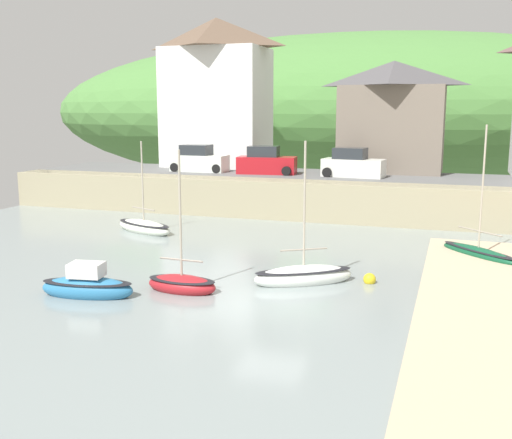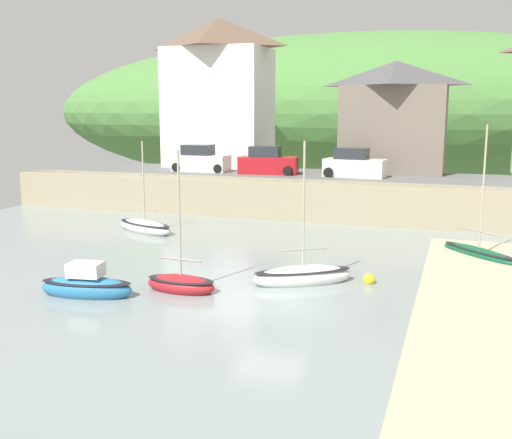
{
  "view_description": "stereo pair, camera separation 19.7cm",
  "coord_description": "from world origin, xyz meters",
  "px_view_note": "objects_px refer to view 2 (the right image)",
  "views": [
    {
      "loc": [
        6.13,
        -20.17,
        6.94
      ],
      "look_at": [
        -2.67,
        6.31,
        1.83
      ],
      "focal_mm": 42.58,
      "sensor_mm": 36.0,
      "label": 1
    },
    {
      "loc": [
        6.31,
        -20.11,
        6.94
      ],
      "look_at": [
        -2.67,
        6.31,
        1.83
      ],
      "focal_mm": 42.58,
      "sensor_mm": 36.0,
      "label": 2
    }
  ],
  "objects_px": {
    "sailboat_tall_mast": "(479,252)",
    "parked_car_near_slipway": "(200,160)",
    "sailboat_nearest_shore": "(145,227)",
    "rowboat_small_beached": "(181,284)",
    "parked_car_end_of_row": "(354,165)",
    "mooring_buoy": "(369,280)",
    "parked_car_by_wall": "(268,162)",
    "waterfront_building_centre": "(394,116)",
    "waterfront_building_left": "(219,92)",
    "fishing_boat_green": "(86,286)",
    "sailboat_blue_trim": "(303,276)"
  },
  "relations": [
    {
      "from": "sailboat_blue_trim",
      "to": "rowboat_small_beached",
      "type": "relative_size",
      "value": 1.05
    },
    {
      "from": "waterfront_building_centre",
      "to": "mooring_buoy",
      "type": "distance_m",
      "value": 22.44
    },
    {
      "from": "fishing_boat_green",
      "to": "sailboat_nearest_shore",
      "type": "height_order",
      "value": "sailboat_nearest_shore"
    },
    {
      "from": "waterfront_building_left",
      "to": "fishing_boat_green",
      "type": "height_order",
      "value": "waterfront_building_left"
    },
    {
      "from": "sailboat_blue_trim",
      "to": "parked_car_by_wall",
      "type": "height_order",
      "value": "sailboat_blue_trim"
    },
    {
      "from": "fishing_boat_green",
      "to": "mooring_buoy",
      "type": "distance_m",
      "value": 11.06
    },
    {
      "from": "rowboat_small_beached",
      "to": "parked_car_near_slipway",
      "type": "height_order",
      "value": "rowboat_small_beached"
    },
    {
      "from": "waterfront_building_left",
      "to": "sailboat_tall_mast",
      "type": "bearing_deg",
      "value": -38.42
    },
    {
      "from": "fishing_boat_green",
      "to": "sailboat_blue_trim",
      "type": "relative_size",
      "value": 0.63
    },
    {
      "from": "rowboat_small_beached",
      "to": "parked_car_end_of_row",
      "type": "bearing_deg",
      "value": 83.9
    },
    {
      "from": "waterfront_building_centre",
      "to": "sailboat_blue_trim",
      "type": "distance_m",
      "value": 23.21
    },
    {
      "from": "fishing_boat_green",
      "to": "rowboat_small_beached",
      "type": "relative_size",
      "value": 0.66
    },
    {
      "from": "sailboat_nearest_shore",
      "to": "parked_car_end_of_row",
      "type": "xyz_separation_m",
      "value": [
        10.11,
        10.62,
        2.92
      ]
    },
    {
      "from": "rowboat_small_beached",
      "to": "parked_car_near_slipway",
      "type": "bearing_deg",
      "value": 114.48
    },
    {
      "from": "waterfront_building_left",
      "to": "sailboat_nearest_shore",
      "type": "bearing_deg",
      "value": -84.19
    },
    {
      "from": "waterfront_building_left",
      "to": "parked_car_near_slipway",
      "type": "height_order",
      "value": "waterfront_building_left"
    },
    {
      "from": "sailboat_nearest_shore",
      "to": "rowboat_small_beached",
      "type": "bearing_deg",
      "value": -31.11
    },
    {
      "from": "sailboat_blue_trim",
      "to": "mooring_buoy",
      "type": "xyz_separation_m",
      "value": [
        2.53,
        0.88,
        -0.16
      ]
    },
    {
      "from": "waterfront_building_left",
      "to": "mooring_buoy",
      "type": "xyz_separation_m",
      "value": [
        15.25,
        -21.49,
        -8.07
      ]
    },
    {
      "from": "fishing_boat_green",
      "to": "sailboat_tall_mast",
      "type": "relative_size",
      "value": 0.59
    },
    {
      "from": "rowboat_small_beached",
      "to": "parked_car_end_of_row",
      "type": "height_order",
      "value": "rowboat_small_beached"
    },
    {
      "from": "sailboat_tall_mast",
      "to": "parked_car_near_slipway",
      "type": "bearing_deg",
      "value": -164.39
    },
    {
      "from": "fishing_boat_green",
      "to": "sailboat_tall_mast",
      "type": "xyz_separation_m",
      "value": [
        14.1,
        11.08,
        -0.12
      ]
    },
    {
      "from": "rowboat_small_beached",
      "to": "parked_car_near_slipway",
      "type": "distance_m",
      "value": 22.14
    },
    {
      "from": "waterfront_building_centre",
      "to": "parked_car_by_wall",
      "type": "relative_size",
      "value": 1.85
    },
    {
      "from": "sailboat_tall_mast",
      "to": "mooring_buoy",
      "type": "distance_m",
      "value": 7.37
    },
    {
      "from": "sailboat_blue_trim",
      "to": "parked_car_near_slipway",
      "type": "relative_size",
      "value": 1.44
    },
    {
      "from": "parked_car_near_slipway",
      "to": "waterfront_building_left",
      "type": "bearing_deg",
      "value": 95.27
    },
    {
      "from": "rowboat_small_beached",
      "to": "parked_car_near_slipway",
      "type": "xyz_separation_m",
      "value": [
        -8.17,
        20.37,
        2.92
      ]
    },
    {
      "from": "parked_car_by_wall",
      "to": "parked_car_end_of_row",
      "type": "distance_m",
      "value": 6.13
    },
    {
      "from": "fishing_boat_green",
      "to": "parked_car_end_of_row",
      "type": "xyz_separation_m",
      "value": [
        6.22,
        22.07,
        2.83
      ]
    },
    {
      "from": "sailboat_tall_mast",
      "to": "sailboat_nearest_shore",
      "type": "bearing_deg",
      "value": -135.74
    },
    {
      "from": "waterfront_building_centre",
      "to": "parked_car_near_slipway",
      "type": "xyz_separation_m",
      "value": [
        -13.35,
        -4.5,
        -3.22
      ]
    },
    {
      "from": "fishing_boat_green",
      "to": "parked_car_near_slipway",
      "type": "relative_size",
      "value": 0.9
    },
    {
      "from": "fishing_boat_green",
      "to": "waterfront_building_centre",
      "type": "bearing_deg",
      "value": 63.7
    },
    {
      "from": "waterfront_building_centre",
      "to": "parked_car_by_wall",
      "type": "bearing_deg",
      "value": -151.17
    },
    {
      "from": "sailboat_blue_trim",
      "to": "rowboat_small_beached",
      "type": "bearing_deg",
      "value": 178.22
    },
    {
      "from": "waterfront_building_centre",
      "to": "rowboat_small_beached",
      "type": "bearing_deg",
      "value": -101.76
    },
    {
      "from": "parked_car_end_of_row",
      "to": "sailboat_blue_trim",
      "type": "bearing_deg",
      "value": -80.29
    },
    {
      "from": "sailboat_tall_mast",
      "to": "parked_car_end_of_row",
      "type": "bearing_deg",
      "value": 171.06
    },
    {
      "from": "sailboat_nearest_shore",
      "to": "sailboat_tall_mast",
      "type": "distance_m",
      "value": 17.99
    },
    {
      "from": "parked_car_by_wall",
      "to": "waterfront_building_centre",
      "type": "bearing_deg",
      "value": 21.96
    },
    {
      "from": "sailboat_nearest_shore",
      "to": "mooring_buoy",
      "type": "bearing_deg",
      "value": -1.62
    },
    {
      "from": "waterfront_building_left",
      "to": "waterfront_building_centre",
      "type": "height_order",
      "value": "waterfront_building_left"
    },
    {
      "from": "waterfront_building_left",
      "to": "rowboat_small_beached",
      "type": "xyz_separation_m",
      "value": [
        8.51,
        -24.87,
        -7.93
      ]
    },
    {
      "from": "waterfront_building_left",
      "to": "fishing_boat_green",
      "type": "bearing_deg",
      "value": -78.47
    },
    {
      "from": "sailboat_blue_trim",
      "to": "parked_car_by_wall",
      "type": "distance_m",
      "value": 19.48
    },
    {
      "from": "waterfront_building_left",
      "to": "parked_car_by_wall",
      "type": "distance_m",
      "value": 8.71
    },
    {
      "from": "sailboat_nearest_shore",
      "to": "sailboat_tall_mast",
      "type": "bearing_deg",
      "value": 22.15
    },
    {
      "from": "parked_car_end_of_row",
      "to": "mooring_buoy",
      "type": "relative_size",
      "value": 8.41
    }
  ]
}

